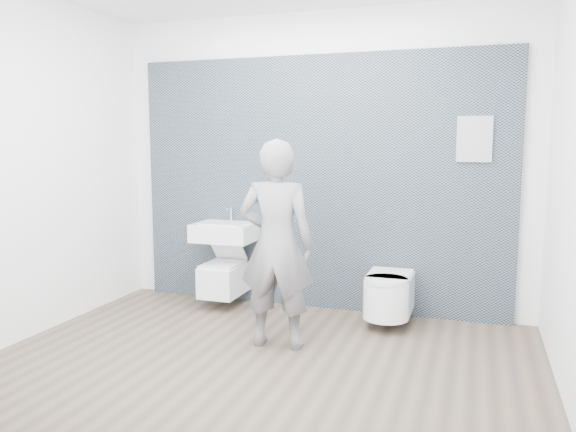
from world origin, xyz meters
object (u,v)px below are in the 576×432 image
(toilet_rounded, at_px, (388,295))
(washbasin, at_px, (225,232))
(visitor, at_px, (276,244))
(toilet_square, at_px, (224,277))

(toilet_rounded, bearing_deg, washbasin, 175.91)
(washbasin, relative_size, visitor, 0.36)
(washbasin, xyz_separation_m, visitor, (0.86, -0.89, 0.08))
(toilet_square, height_order, visitor, visitor)
(washbasin, bearing_deg, visitor, -46.02)
(washbasin, bearing_deg, toilet_square, -90.00)
(washbasin, distance_m, toilet_square, 0.45)
(toilet_square, distance_m, toilet_rounded, 1.61)
(toilet_rounded, bearing_deg, toilet_square, 177.09)
(toilet_square, bearing_deg, visitor, -44.93)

